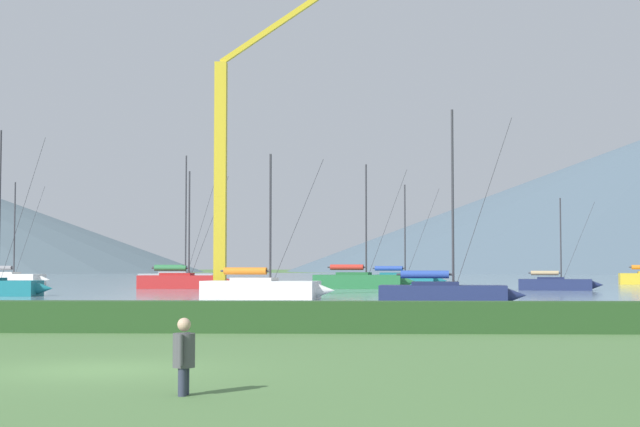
{
  "coord_description": "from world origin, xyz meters",
  "views": [
    {
      "loc": [
        5.11,
        -19.27,
        2.09
      ],
      "look_at": [
        2.83,
        50.67,
        5.89
      ],
      "focal_mm": 54.03,
      "sensor_mm": 36.0,
      "label": 1
    }
  ],
  "objects_px": {
    "sailboat_slip_5": "(360,280)",
    "dock_crane": "(225,187)",
    "sailboat_slip_1": "(556,284)",
    "sailboat_slip_9": "(444,293)",
    "sailboat_slip_3": "(400,279)",
    "sailboat_slip_4": "(183,281)",
    "person_seated_viewer": "(184,353)",
    "sailboat_slip_10": "(180,278)",
    "sailboat_slip_0": "(262,288)",
    "sailboat_slip_8": "(9,278)"
  },
  "relations": [
    {
      "from": "sailboat_slip_5",
      "to": "dock_crane",
      "type": "height_order",
      "value": "dock_crane"
    },
    {
      "from": "sailboat_slip_1",
      "to": "sailboat_slip_9",
      "type": "relative_size",
      "value": 0.75
    },
    {
      "from": "sailboat_slip_3",
      "to": "sailboat_slip_5",
      "type": "relative_size",
      "value": 0.91
    },
    {
      "from": "sailboat_slip_4",
      "to": "sailboat_slip_9",
      "type": "bearing_deg",
      "value": -56.29
    },
    {
      "from": "sailboat_slip_3",
      "to": "sailboat_slip_4",
      "type": "relative_size",
      "value": 0.96
    },
    {
      "from": "sailboat_slip_5",
      "to": "sailboat_slip_9",
      "type": "distance_m",
      "value": 36.56
    },
    {
      "from": "sailboat_slip_3",
      "to": "sailboat_slip_4",
      "type": "distance_m",
      "value": 22.98
    },
    {
      "from": "sailboat_slip_1",
      "to": "sailboat_slip_4",
      "type": "relative_size",
      "value": 0.73
    },
    {
      "from": "sailboat_slip_3",
      "to": "dock_crane",
      "type": "distance_m",
      "value": 36.58
    },
    {
      "from": "sailboat_slip_5",
      "to": "person_seated_viewer",
      "type": "distance_m",
      "value": 72.28
    },
    {
      "from": "sailboat_slip_4",
      "to": "sailboat_slip_1",
      "type": "bearing_deg",
      "value": -4.06
    },
    {
      "from": "sailboat_slip_1",
      "to": "sailboat_slip_5",
      "type": "bearing_deg",
      "value": 174.18
    },
    {
      "from": "dock_crane",
      "to": "sailboat_slip_5",
      "type": "bearing_deg",
      "value": 67.89
    },
    {
      "from": "sailboat_slip_10",
      "to": "dock_crane",
      "type": "bearing_deg",
      "value": -67.04
    },
    {
      "from": "person_seated_viewer",
      "to": "sailboat_slip_3",
      "type": "bearing_deg",
      "value": 88.61
    },
    {
      "from": "sailboat_slip_0",
      "to": "sailboat_slip_5",
      "type": "bearing_deg",
      "value": 88.26
    },
    {
      "from": "sailboat_slip_8",
      "to": "sailboat_slip_4",
      "type": "bearing_deg",
      "value": -21.64
    },
    {
      "from": "sailboat_slip_10",
      "to": "person_seated_viewer",
      "type": "distance_m",
      "value": 85.11
    },
    {
      "from": "sailboat_slip_4",
      "to": "person_seated_viewer",
      "type": "xyz_separation_m",
      "value": [
        12.64,
        -71.72,
        -0.05
      ]
    },
    {
      "from": "sailboat_slip_8",
      "to": "person_seated_viewer",
      "type": "bearing_deg",
      "value": -55.1
    },
    {
      "from": "sailboat_slip_4",
      "to": "sailboat_slip_5",
      "type": "xyz_separation_m",
      "value": [
        16.14,
        0.47,
        0.03
      ]
    },
    {
      "from": "sailboat_slip_1",
      "to": "sailboat_slip_5",
      "type": "xyz_separation_m",
      "value": [
        -16.61,
        5.23,
        0.19
      ]
    },
    {
      "from": "sailboat_slip_10",
      "to": "sailboat_slip_0",
      "type": "bearing_deg",
      "value": -64.66
    },
    {
      "from": "sailboat_slip_4",
      "to": "person_seated_viewer",
      "type": "relative_size",
      "value": 8.59
    },
    {
      "from": "sailboat_slip_1",
      "to": "sailboat_slip_5",
      "type": "relative_size",
      "value": 0.69
    },
    {
      "from": "sailboat_slip_5",
      "to": "sailboat_slip_9",
      "type": "bearing_deg",
      "value": -71.86
    },
    {
      "from": "sailboat_slip_3",
      "to": "dock_crane",
      "type": "xyz_separation_m",
      "value": [
        -13.5,
        -33.34,
        6.69
      ]
    },
    {
      "from": "sailboat_slip_8",
      "to": "sailboat_slip_1",
      "type": "bearing_deg",
      "value": -6.62
    },
    {
      "from": "sailboat_slip_4",
      "to": "sailboat_slip_9",
      "type": "xyz_separation_m",
      "value": [
        20.29,
        -35.85,
        -0.09
      ]
    },
    {
      "from": "sailboat_slip_0",
      "to": "person_seated_viewer",
      "type": "distance_m",
      "value": 44.67
    },
    {
      "from": "sailboat_slip_5",
      "to": "sailboat_slip_10",
      "type": "relative_size",
      "value": 0.84
    },
    {
      "from": "sailboat_slip_9",
      "to": "person_seated_viewer",
      "type": "height_order",
      "value": "sailboat_slip_9"
    },
    {
      "from": "sailboat_slip_1",
      "to": "sailboat_slip_9",
      "type": "height_order",
      "value": "sailboat_slip_9"
    },
    {
      "from": "sailboat_slip_5",
      "to": "sailboat_slip_1",
      "type": "bearing_deg",
      "value": -5.85
    },
    {
      "from": "sailboat_slip_9",
      "to": "dock_crane",
      "type": "bearing_deg",
      "value": 140.47
    },
    {
      "from": "sailboat_slip_0",
      "to": "sailboat_slip_4",
      "type": "xyz_separation_m",
      "value": [
        -9.77,
        27.14,
        0.05
      ]
    },
    {
      "from": "dock_crane",
      "to": "sailboat_slip_3",
      "type": "bearing_deg",
      "value": 67.96
    },
    {
      "from": "sailboat_slip_1",
      "to": "sailboat_slip_10",
      "type": "height_order",
      "value": "sailboat_slip_10"
    },
    {
      "from": "sailboat_slip_0",
      "to": "person_seated_viewer",
      "type": "relative_size",
      "value": 7.29
    },
    {
      "from": "sailboat_slip_3",
      "to": "sailboat_slip_10",
      "type": "distance_m",
      "value": 22.73
    },
    {
      "from": "sailboat_slip_8",
      "to": "sailboat_slip_5",
      "type": "bearing_deg",
      "value": -7.75
    },
    {
      "from": "sailboat_slip_5",
      "to": "sailboat_slip_8",
      "type": "xyz_separation_m",
      "value": [
        -37.55,
        14.58,
        -0.04
      ]
    },
    {
      "from": "sailboat_slip_1",
      "to": "sailboat_slip_3",
      "type": "bearing_deg",
      "value": 140.37
    },
    {
      "from": "sailboat_slip_3",
      "to": "sailboat_slip_5",
      "type": "bearing_deg",
      "value": -97.0
    },
    {
      "from": "sailboat_slip_1",
      "to": "dock_crane",
      "type": "height_order",
      "value": "dock_crane"
    },
    {
      "from": "sailboat_slip_0",
      "to": "sailboat_slip_4",
      "type": "bearing_deg",
      "value": 121.04
    },
    {
      "from": "sailboat_slip_5",
      "to": "person_seated_viewer",
      "type": "xyz_separation_m",
      "value": [
        -3.5,
        -72.19,
        -0.08
      ]
    },
    {
      "from": "sailboat_slip_0",
      "to": "sailboat_slip_10",
      "type": "relative_size",
      "value": 0.67
    },
    {
      "from": "sailboat_slip_4",
      "to": "dock_crane",
      "type": "bearing_deg",
      "value": -69.05
    },
    {
      "from": "sailboat_slip_1",
      "to": "sailboat_slip_4",
      "type": "bearing_deg",
      "value": -176.6
    }
  ]
}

